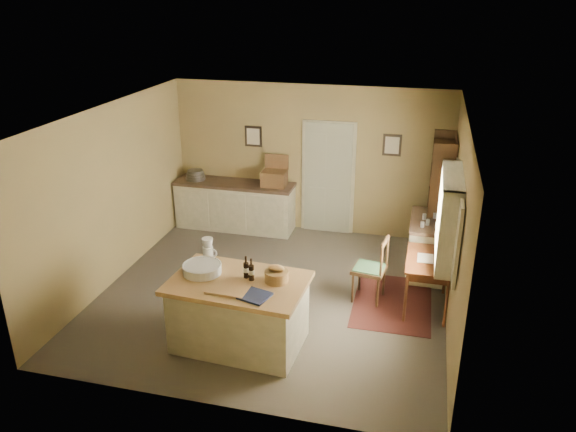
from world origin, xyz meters
name	(u,v)px	position (x,y,z in m)	size (l,w,h in m)	color
ground	(274,293)	(0.00, 0.00, 0.00)	(5.00, 5.00, 0.00)	#605749
wall_back	(310,160)	(0.00, 2.50, 1.35)	(5.00, 0.10, 2.70)	#987F4A
wall_front	(206,298)	(0.00, -2.50, 1.35)	(5.00, 0.10, 2.70)	#987F4A
wall_left	(113,194)	(-2.50, 0.00, 1.35)	(0.10, 5.00, 2.70)	#987F4A
wall_right	(457,226)	(2.50, 0.00, 1.35)	(0.10, 5.00, 2.70)	#987F4A
ceiling	(272,114)	(0.00, 0.00, 2.70)	(5.00, 5.00, 0.00)	silver
door	(328,177)	(0.35, 2.47, 1.05)	(0.97, 0.06, 2.11)	#A5A58A
framed_prints	(321,141)	(0.20, 2.48, 1.72)	(2.82, 0.02, 0.38)	black
window	(453,217)	(2.42, -0.20, 1.55)	(0.25, 1.99, 1.12)	beige
work_island	(239,311)	(-0.08, -1.33, 0.48)	(1.73, 1.19, 1.20)	beige
sideboard	(236,204)	(-1.34, 2.20, 0.48)	(2.23, 0.63, 1.18)	beige
rug	(392,302)	(1.75, 0.15, 0.00)	(1.10, 1.60, 0.01)	#421A15
writing_desk	(428,265)	(2.20, 0.15, 0.67)	(0.61, 1.00, 0.82)	#3B1B0C
desk_chair	(369,269)	(1.39, 0.17, 0.48)	(0.45, 0.45, 0.97)	#332011
right_cabinet	(428,246)	(2.20, 1.25, 0.46)	(0.62, 1.11, 0.99)	beige
shelving_unit	(442,200)	(2.35, 1.81, 1.04)	(0.36, 0.94, 2.09)	#332011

